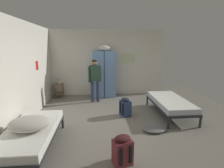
{
  "coord_description": "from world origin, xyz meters",
  "views": [
    {
      "loc": [
        -0.44,
        -4.66,
        2.05
      ],
      "look_at": [
        0.0,
        0.25,
        0.95
      ],
      "focal_mm": 27.58,
      "sensor_mm": 36.0,
      "label": 1
    }
  ],
  "objects": [
    {
      "name": "room_backdrop",
      "position": [
        -1.19,
        1.23,
        1.35
      ],
      "size": [
        4.71,
        5.05,
        2.69
      ],
      "color": "silver",
      "rests_on": "ground_plane"
    },
    {
      "name": "bed_left_front",
      "position": [
        -1.75,
        -1.45,
        0.38
      ],
      "size": [
        0.9,
        1.9,
        0.49
      ],
      "color": "#28282D",
      "rests_on": "ground_plane"
    },
    {
      "name": "shelf_unit",
      "position": [
        -2.0,
        2.2,
        0.35
      ],
      "size": [
        0.38,
        0.3,
        0.57
      ],
      "color": "brown",
      "rests_on": "ground_plane"
    },
    {
      "name": "bed_right",
      "position": [
        1.75,
        0.1,
        0.38
      ],
      "size": [
        0.9,
        1.9,
        0.49
      ],
      "color": "#28282D",
      "rests_on": "ground_plane"
    },
    {
      "name": "backpack_maroon",
      "position": [
        -0.02,
        -2.01,
        0.26
      ],
      "size": [
        0.38,
        0.39,
        0.55
      ],
      "color": "maroon",
      "rests_on": "ground_plane"
    },
    {
      "name": "lotion_bottle",
      "position": [
        -1.93,
        2.16,
        0.65
      ],
      "size": [
        0.06,
        0.06,
        0.18
      ],
      "color": "beige",
      "rests_on": "shelf_unit"
    },
    {
      "name": "clothes_pile_grey",
      "position": [
        0.94,
        -0.87,
        0.05
      ],
      "size": [
        0.58,
        0.45,
        0.1
      ],
      "color": "slate",
      "rests_on": "ground_plane"
    },
    {
      "name": "backpack_navy",
      "position": [
        0.4,
        0.13,
        0.26
      ],
      "size": [
        0.4,
        0.38,
        0.55
      ],
      "color": "navy",
      "rests_on": "ground_plane"
    },
    {
      "name": "ground_plane",
      "position": [
        0.0,
        0.0,
        0.0
      ],
      "size": [
        7.99,
        7.99,
        0.0
      ],
      "primitive_type": "plane",
      "color": "slate"
    },
    {
      "name": "locker_bank",
      "position": [
        -0.15,
        2.22,
        0.97
      ],
      "size": [
        0.9,
        0.55,
        2.07
      ],
      "color": "#6B93C6",
      "rests_on": "ground_plane"
    },
    {
      "name": "bedding_heap",
      "position": [
        -1.73,
        -1.52,
        0.61
      ],
      "size": [
        0.76,
        0.61,
        0.24
      ],
      "color": "#B7B2A8",
      "rests_on": "bed_left_front"
    },
    {
      "name": "water_bottle",
      "position": [
        -2.08,
        2.22,
        0.67
      ],
      "size": [
        0.06,
        0.06,
        0.22
      ],
      "color": "#B2DBEA",
      "rests_on": "shelf_unit"
    },
    {
      "name": "person_traveler",
      "position": [
        -0.51,
        1.52,
        0.94
      ],
      "size": [
        0.48,
        0.29,
        1.56
      ],
      "color": "#2D334C",
      "rests_on": "ground_plane"
    }
  ]
}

